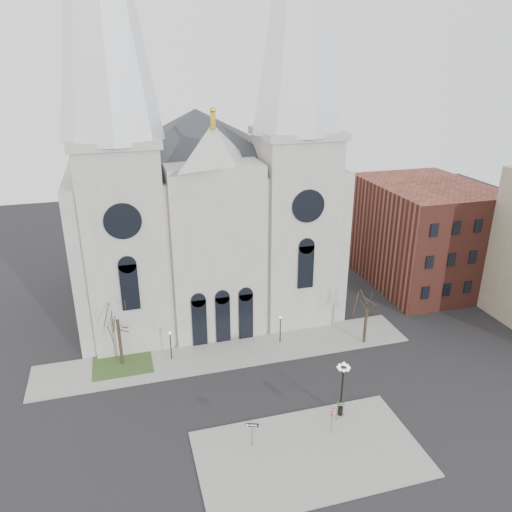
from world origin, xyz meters
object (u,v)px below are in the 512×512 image
object	(u,v)px
one_way_sign	(252,430)
globe_lamp	(343,382)
street_name_sign	(338,409)
stop_sign	(332,414)

from	to	relation	value
one_way_sign	globe_lamp	bearing A→B (deg)	29.17
street_name_sign	one_way_sign	bearing A→B (deg)	-161.33
one_way_sign	street_name_sign	distance (m)	8.03
stop_sign	street_name_sign	world-z (taller)	stop_sign
stop_sign	street_name_sign	xyz separation A→B (m)	(1.16, 1.26, -0.71)
globe_lamp	one_way_sign	world-z (taller)	globe_lamp
one_way_sign	street_name_sign	bearing A→B (deg)	25.57
stop_sign	street_name_sign	size ratio (longest dim) A/B	1.37
stop_sign	street_name_sign	distance (m)	1.86
globe_lamp	street_name_sign	size ratio (longest dim) A/B	2.81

